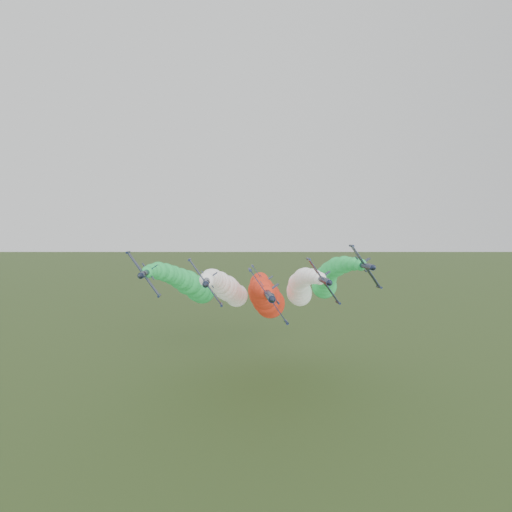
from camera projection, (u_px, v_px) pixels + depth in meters
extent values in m
plane|color=#425525|center=(258.00, 484.00, 85.57)|extent=(3000.00, 3000.00, 0.00)
cylinder|color=black|center=(269.00, 295.00, 68.77)|extent=(1.41, 8.31, 1.41)
cone|color=black|center=(273.00, 300.00, 63.89)|extent=(1.29, 1.66, 1.29)
cone|color=black|center=(266.00, 291.00, 73.27)|extent=(1.29, 0.83, 1.29)
ellipsoid|color=black|center=(272.00, 295.00, 66.94)|extent=(0.89, 1.74, 0.94)
cube|color=black|center=(268.00, 296.00, 68.58)|extent=(5.14, 1.76, 7.35)
cylinder|color=black|center=(250.00, 270.00, 68.20)|extent=(0.57, 2.40, 0.57)
cylinder|color=black|center=(286.00, 322.00, 68.95)|extent=(0.57, 2.40, 0.57)
cube|color=black|center=(272.00, 288.00, 72.29)|extent=(1.82, 1.39, 1.32)
cube|color=black|center=(267.00, 292.00, 72.27)|extent=(2.08, 1.02, 2.94)
sphere|color=red|center=(267.00, 292.00, 71.99)|extent=(2.10, 2.10, 2.10)
sphere|color=red|center=(264.00, 290.00, 76.32)|extent=(2.80, 2.80, 2.80)
sphere|color=red|center=(262.00, 288.00, 80.67)|extent=(3.04, 3.04, 3.04)
sphere|color=red|center=(261.00, 288.00, 85.03)|extent=(2.97, 2.97, 2.97)
sphere|color=red|center=(260.00, 288.00, 89.40)|extent=(3.87, 3.87, 3.87)
sphere|color=red|center=(260.00, 288.00, 93.78)|extent=(4.23, 4.23, 4.23)
sphere|color=red|center=(260.00, 289.00, 98.17)|extent=(4.18, 4.18, 4.18)
sphere|color=red|center=(260.00, 290.00, 102.56)|extent=(5.06, 5.06, 5.06)
sphere|color=red|center=(261.00, 291.00, 106.97)|extent=(4.35, 4.35, 4.35)
sphere|color=red|center=(262.00, 293.00, 111.38)|extent=(5.40, 5.40, 5.40)
sphere|color=red|center=(263.00, 294.00, 115.80)|extent=(6.33, 6.33, 6.33)
sphere|color=red|center=(264.00, 296.00, 120.23)|extent=(6.61, 6.61, 6.61)
sphere|color=red|center=(265.00, 298.00, 124.66)|extent=(5.96, 5.96, 5.96)
sphere|color=red|center=(267.00, 300.00, 129.10)|extent=(7.58, 7.58, 7.58)
sphere|color=red|center=(268.00, 301.00, 133.55)|extent=(7.57, 7.57, 7.57)
sphere|color=red|center=(270.00, 303.00, 138.01)|extent=(8.21, 8.21, 8.21)
cylinder|color=black|center=(206.00, 282.00, 79.95)|extent=(1.41, 8.31, 1.41)
cone|color=black|center=(205.00, 285.00, 75.07)|extent=(1.29, 1.66, 1.29)
cone|color=black|center=(207.00, 279.00, 84.45)|extent=(1.29, 0.83, 1.29)
ellipsoid|color=black|center=(208.00, 282.00, 78.12)|extent=(0.89, 1.74, 0.94)
cube|color=black|center=(206.00, 282.00, 79.76)|extent=(5.14, 1.76, 7.35)
cylinder|color=black|center=(190.00, 260.00, 79.38)|extent=(0.57, 2.40, 0.57)
cylinder|color=black|center=(221.00, 305.00, 80.13)|extent=(0.57, 2.40, 0.57)
cube|color=black|center=(212.00, 276.00, 83.47)|extent=(1.82, 1.39, 1.32)
cube|color=black|center=(208.00, 279.00, 83.45)|extent=(2.08, 1.02, 2.94)
sphere|color=white|center=(207.00, 280.00, 83.17)|extent=(2.52, 2.52, 2.52)
sphere|color=white|center=(208.00, 278.00, 87.50)|extent=(2.59, 2.59, 2.59)
sphere|color=white|center=(209.00, 278.00, 91.85)|extent=(2.73, 2.73, 2.73)
sphere|color=white|center=(210.00, 277.00, 96.21)|extent=(3.31, 3.31, 3.31)
sphere|color=white|center=(212.00, 278.00, 100.58)|extent=(3.77, 3.77, 3.77)
sphere|color=white|center=(213.00, 279.00, 104.96)|extent=(4.17, 4.17, 4.17)
sphere|color=white|center=(215.00, 280.00, 109.35)|extent=(3.85, 3.85, 3.85)
sphere|color=white|center=(217.00, 281.00, 113.74)|extent=(4.35, 4.35, 4.35)
sphere|color=white|center=(219.00, 283.00, 118.15)|extent=(5.32, 5.32, 5.32)
sphere|color=white|center=(221.00, 284.00, 122.56)|extent=(4.67, 4.67, 4.67)
sphere|color=white|center=(224.00, 286.00, 126.98)|extent=(5.71, 5.71, 5.71)
sphere|color=white|center=(226.00, 288.00, 131.40)|extent=(6.56, 6.56, 6.56)
sphere|color=white|center=(229.00, 290.00, 135.84)|extent=(6.54, 6.54, 6.54)
sphere|color=white|center=(231.00, 292.00, 140.28)|extent=(6.28, 6.28, 6.28)
sphere|color=white|center=(234.00, 294.00, 144.73)|extent=(6.24, 6.24, 6.24)
sphere|color=white|center=(237.00, 296.00, 149.19)|extent=(6.74, 6.74, 6.74)
cylinder|color=black|center=(324.00, 280.00, 82.94)|extent=(1.41, 8.31, 1.41)
cone|color=black|center=(330.00, 283.00, 78.07)|extent=(1.29, 1.66, 1.29)
cone|color=black|center=(319.00, 278.00, 87.45)|extent=(1.29, 0.83, 1.29)
ellipsoid|color=black|center=(328.00, 280.00, 81.12)|extent=(0.89, 1.74, 0.94)
cube|color=black|center=(323.00, 281.00, 82.76)|extent=(5.14, 1.76, 7.35)
cylinder|color=black|center=(309.00, 259.00, 82.38)|extent=(0.57, 2.40, 0.57)
cylinder|color=black|center=(338.00, 303.00, 83.13)|extent=(0.57, 2.40, 0.57)
cube|color=black|center=(325.00, 275.00, 86.47)|extent=(1.82, 1.39, 1.32)
cube|color=black|center=(320.00, 278.00, 86.44)|extent=(2.08, 1.02, 2.94)
sphere|color=white|center=(320.00, 278.00, 86.16)|extent=(2.22, 2.22, 2.22)
sphere|color=white|center=(315.00, 277.00, 90.50)|extent=(2.62, 2.62, 2.62)
sphere|color=white|center=(311.00, 276.00, 94.85)|extent=(3.03, 3.03, 3.03)
sphere|color=white|center=(308.00, 276.00, 99.21)|extent=(3.16, 3.16, 3.16)
sphere|color=white|center=(306.00, 277.00, 103.58)|extent=(3.92, 3.92, 3.92)
sphere|color=white|center=(303.00, 278.00, 107.96)|extent=(4.18, 4.18, 4.18)
sphere|color=white|center=(302.00, 279.00, 112.35)|extent=(4.11, 4.11, 4.11)
sphere|color=white|center=(300.00, 280.00, 116.74)|extent=(4.15, 4.15, 4.15)
sphere|color=white|center=(299.00, 282.00, 121.15)|extent=(4.49, 4.49, 4.49)
sphere|color=white|center=(299.00, 283.00, 125.56)|extent=(5.26, 5.26, 5.26)
sphere|color=white|center=(298.00, 285.00, 129.98)|extent=(5.29, 5.29, 5.29)
sphere|color=white|center=(298.00, 287.00, 134.40)|extent=(5.63, 5.63, 5.63)
sphere|color=white|center=(298.00, 289.00, 138.84)|extent=(6.25, 6.25, 6.25)
sphere|color=white|center=(299.00, 290.00, 143.28)|extent=(7.06, 7.06, 7.06)
sphere|color=white|center=(299.00, 292.00, 147.73)|extent=(7.48, 7.48, 7.48)
sphere|color=white|center=(300.00, 295.00, 152.18)|extent=(7.05, 7.05, 7.05)
cylinder|color=black|center=(145.00, 274.00, 83.25)|extent=(1.41, 8.31, 1.41)
cone|color=black|center=(140.00, 276.00, 78.37)|extent=(1.29, 1.66, 1.29)
cone|color=black|center=(148.00, 271.00, 87.76)|extent=(1.29, 0.83, 1.29)
ellipsoid|color=black|center=(145.00, 273.00, 81.42)|extent=(0.89, 1.74, 0.94)
cube|color=black|center=(144.00, 274.00, 83.06)|extent=(5.14, 1.76, 7.35)
cylinder|color=black|center=(128.00, 252.00, 82.69)|extent=(0.57, 2.40, 0.57)
cylinder|color=black|center=(159.00, 296.00, 83.43)|extent=(0.57, 2.40, 0.57)
cube|color=black|center=(153.00, 268.00, 86.78)|extent=(1.82, 1.39, 1.32)
cube|color=black|center=(148.00, 271.00, 86.75)|extent=(2.08, 1.02, 2.94)
sphere|color=green|center=(147.00, 272.00, 86.47)|extent=(2.09, 2.09, 2.09)
sphere|color=green|center=(151.00, 271.00, 90.81)|extent=(2.51, 2.51, 2.51)
sphere|color=green|center=(155.00, 270.00, 95.16)|extent=(2.83, 2.83, 2.83)
sphere|color=green|center=(158.00, 271.00, 99.52)|extent=(3.64, 3.64, 3.64)
sphere|color=green|center=(162.00, 271.00, 103.89)|extent=(3.26, 3.26, 3.26)
sphere|color=green|center=(166.00, 272.00, 108.26)|extent=(4.07, 4.07, 4.07)
sphere|color=green|center=(169.00, 274.00, 112.65)|extent=(4.10, 4.10, 4.10)
sphere|color=green|center=(173.00, 275.00, 117.05)|extent=(4.60, 4.60, 4.60)
sphere|color=green|center=(177.00, 277.00, 121.45)|extent=(4.44, 4.44, 4.44)
sphere|color=green|center=(180.00, 279.00, 125.86)|extent=(5.41, 5.41, 5.41)
sphere|color=green|center=(184.00, 280.00, 130.28)|extent=(5.21, 5.21, 5.21)
sphere|color=green|center=(188.00, 282.00, 134.71)|extent=(6.64, 6.64, 6.64)
sphere|color=green|center=(191.00, 284.00, 139.14)|extent=(5.64, 5.64, 5.64)
sphere|color=green|center=(195.00, 287.00, 143.58)|extent=(6.72, 6.72, 6.72)
sphere|color=green|center=(199.00, 289.00, 148.03)|extent=(7.79, 7.79, 7.79)
sphere|color=green|center=(202.00, 291.00, 152.49)|extent=(7.80, 7.80, 7.80)
cylinder|color=black|center=(366.00, 266.00, 87.80)|extent=(1.41, 8.31, 1.41)
cone|color=black|center=(374.00, 268.00, 82.93)|extent=(1.29, 1.66, 1.29)
cone|color=black|center=(359.00, 264.00, 92.31)|extent=(1.29, 0.83, 1.29)
ellipsoid|color=black|center=(371.00, 266.00, 85.97)|extent=(0.89, 1.74, 0.94)
cube|color=black|center=(366.00, 266.00, 87.61)|extent=(5.14, 1.76, 7.35)
cylinder|color=black|center=(352.00, 246.00, 87.24)|extent=(0.57, 2.40, 0.57)
cylinder|color=black|center=(379.00, 287.00, 87.99)|extent=(0.57, 2.40, 0.57)
cube|color=black|center=(365.00, 261.00, 91.33)|extent=(1.82, 1.39, 1.32)
cube|color=black|center=(361.00, 264.00, 91.30)|extent=(2.08, 1.02, 2.94)
sphere|color=green|center=(361.00, 265.00, 91.02)|extent=(2.24, 2.24, 2.24)
sphere|color=green|center=(354.00, 264.00, 95.36)|extent=(2.58, 2.58, 2.58)
sphere|color=green|center=(349.00, 264.00, 99.71)|extent=(2.88, 2.88, 2.88)
sphere|color=green|center=(344.00, 264.00, 104.07)|extent=(3.66, 3.66, 3.66)
sphere|color=green|center=(340.00, 265.00, 108.44)|extent=(3.58, 3.58, 3.58)
sphere|color=green|center=(337.00, 267.00, 112.82)|extent=(4.43, 4.43, 4.43)
sphere|color=green|center=(334.00, 268.00, 117.20)|extent=(4.35, 4.35, 4.35)
sphere|color=green|center=(332.00, 270.00, 121.60)|extent=(4.53, 4.53, 4.53)
sphere|color=green|center=(330.00, 271.00, 126.00)|extent=(5.00, 5.00, 5.00)
sphere|color=green|center=(328.00, 273.00, 130.41)|extent=(5.02, 5.02, 5.02)
sphere|color=green|center=(327.00, 275.00, 134.83)|extent=(5.63, 5.63, 5.63)
sphere|color=green|center=(326.00, 277.00, 139.26)|extent=(6.31, 6.31, 6.31)
sphere|color=green|center=(325.00, 279.00, 143.69)|extent=(5.57, 5.57, 5.57)
sphere|color=green|center=(324.00, 282.00, 148.14)|extent=(6.28, 6.28, 6.28)
sphere|color=green|center=(324.00, 284.00, 152.59)|extent=(7.01, 7.01, 7.01)
sphere|color=green|center=(324.00, 286.00, 157.04)|extent=(7.88, 7.88, 7.88)
cylinder|color=black|center=(266.00, 284.00, 97.79)|extent=(1.41, 8.31, 1.41)
cone|color=black|center=(268.00, 287.00, 92.92)|extent=(1.29, 1.66, 1.29)
cone|color=black|center=(264.00, 281.00, 102.30)|extent=(1.29, 0.83, 1.29)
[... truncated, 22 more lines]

